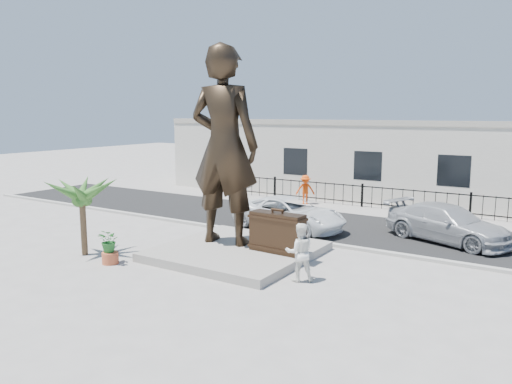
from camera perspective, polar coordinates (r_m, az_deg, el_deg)
ground at (r=16.77m, az=-3.70°, el=-8.71°), size 100.00×100.00×0.00m
street at (r=23.48m, az=7.88°, el=-3.57°), size 40.00×7.00×0.01m
curb at (r=20.41m, az=3.77°, el=-5.28°), size 40.00×0.25×0.12m
far_sidewalk at (r=27.10m, az=11.40°, el=-1.95°), size 40.00×2.50×0.02m
plinth at (r=18.17m, az=-2.19°, el=-6.79°), size 5.20×5.20×0.30m
fence at (r=27.73m, az=12.03°, el=-0.48°), size 22.00×0.10×1.20m
building at (r=31.47m, az=14.81°, el=3.48°), size 28.00×7.00×4.40m
statue at (r=18.23m, az=-3.66°, el=5.26°), size 2.85×2.08×7.22m
suitcase at (r=17.38m, az=2.45°, el=-4.65°), size 2.00×0.72×1.39m
tourist at (r=15.36m, az=5.02°, el=-6.87°), size 1.12×1.07×1.81m
car_white at (r=21.96m, az=3.81°, el=-2.47°), size 5.37×2.93×1.43m
car_silver at (r=21.29m, az=21.05°, el=-3.38°), size 5.46×3.67×1.47m
worker at (r=28.07m, az=5.65°, el=0.28°), size 1.21×1.01×1.63m
palm_tree at (r=19.32m, az=-18.95°, el=-6.78°), size 1.80×1.80×3.20m
planter at (r=17.90m, az=-16.31°, el=-7.24°), size 0.56×0.56×0.40m
shrub at (r=17.74m, az=-16.40°, el=-5.37°), size 0.73×0.63×0.81m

